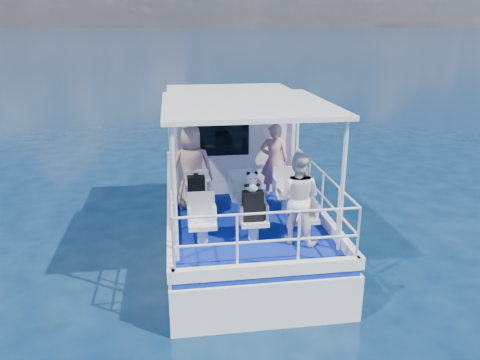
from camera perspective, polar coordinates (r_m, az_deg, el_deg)
name	(u,v)px	position (r m, az deg, el deg)	size (l,w,h in m)	color
ground	(244,256)	(9.73, 0.48, -9.21)	(2000.00, 2000.00, 0.00)	#071B39
hull	(237,235)	(10.61, -0.35, -6.74)	(3.00, 7.00, 1.60)	white
deck	(237,200)	(10.28, -0.36, -2.45)	(2.90, 6.90, 0.10)	navy
cabin	(229,136)	(11.19, -1.30, 5.42)	(2.85, 2.00, 2.20)	white
canopy	(246,104)	(8.54, 0.74, 9.19)	(3.00, 3.20, 0.08)	white
canopy_posts	(246,166)	(8.74, 0.76, 1.74)	(2.77, 2.97, 2.20)	white
railings	(249,202)	(8.63, 1.08, -2.69)	(2.84, 3.59, 1.00)	white
seat_port_fwd	(198,205)	(9.37, -5.15, -3.06)	(0.48, 0.46, 0.38)	silver
seat_center_fwd	(243,203)	(9.46, 0.31, -2.78)	(0.48, 0.46, 0.38)	silver
seat_stbd_fwd	(286,200)	(9.63, 5.62, -2.49)	(0.48, 0.46, 0.38)	silver
seat_port_aft	(202,232)	(8.18, -4.60, -6.34)	(0.48, 0.46, 0.38)	silver
seat_center_aft	(254,229)	(8.27, 1.66, -5.98)	(0.48, 0.46, 0.38)	silver
seat_stbd_aft	(303,226)	(8.47, 7.70, -5.57)	(0.48, 0.46, 0.38)	silver
passenger_port_fwd	(192,168)	(9.50, -5.88, 1.48)	(0.64, 0.46, 1.72)	#D8998C
passenger_stbd_fwd	(274,161)	(10.11, 4.17, 2.34)	(0.60, 0.39, 1.64)	pink
passenger_stbd_aft	(298,198)	(8.01, 7.08, -2.19)	(0.79, 0.61, 1.62)	white
backpack_port	(196,187)	(9.16, -5.36, -0.85)	(0.34, 0.19, 0.44)	black
backpack_center	(253,206)	(8.05, 1.59, -3.19)	(0.35, 0.20, 0.53)	black
compact_camera	(196,175)	(9.08, -5.42, 0.64)	(0.10, 0.06, 0.06)	black
panda	(252,182)	(7.90, 1.49, -0.21)	(0.23, 0.19, 0.35)	white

